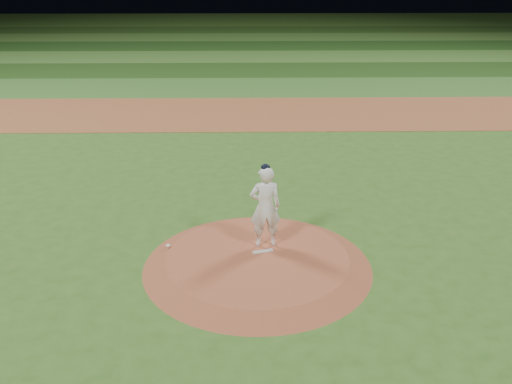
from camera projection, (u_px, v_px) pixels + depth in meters
ground at (257, 266)px, 13.78m from camera, size 120.00×120.00×0.00m
infield_dirt_band at (252, 113)px, 26.66m from camera, size 70.00×6.00×0.02m
outfield_stripe_0 at (251, 87)px, 31.72m from camera, size 70.00×5.00×0.02m
outfield_stripe_1 at (250, 70)px, 36.33m from camera, size 70.00×5.00×0.02m
outfield_stripe_2 at (249, 56)px, 40.93m from camera, size 70.00×5.00×0.02m
outfield_stripe_3 at (249, 46)px, 45.53m from camera, size 70.00×5.00×0.02m
outfield_stripe_4 at (249, 37)px, 50.13m from camera, size 70.00×5.00×0.02m
outfield_stripe_5 at (248, 30)px, 54.73m from camera, size 70.00×5.00×0.02m
pitchers_mound at (257, 262)px, 13.74m from camera, size 5.50×5.50×0.25m
pitching_rubber at (263, 251)px, 13.92m from camera, size 0.53×0.27×0.03m
rosin_bag at (168, 246)px, 14.15m from camera, size 0.12×0.12×0.07m
pitcher_on_mound at (265, 206)px, 13.84m from camera, size 0.82×0.59×2.15m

